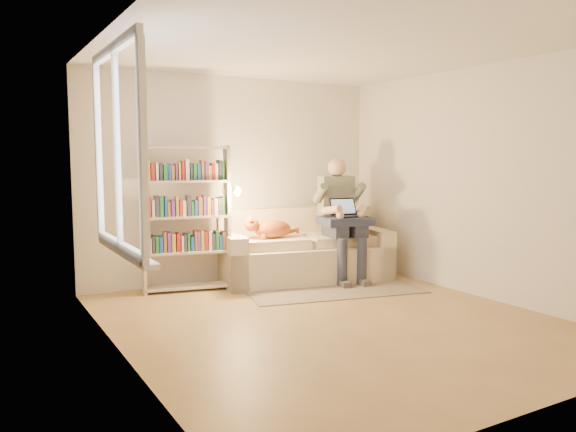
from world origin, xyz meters
TOP-DOWN VIEW (x-y plane):
  - floor at (0.00, 0.00)m, footprint 4.50×4.50m
  - ceiling at (0.00, 0.00)m, footprint 4.00×4.50m
  - wall_left at (-2.00, 0.00)m, footprint 0.02×4.50m
  - wall_right at (2.00, 0.00)m, footprint 0.02×4.50m
  - wall_back at (0.00, 2.25)m, footprint 4.00×0.02m
  - wall_front at (0.00, -2.25)m, footprint 4.00×0.02m
  - window at (-1.95, 0.20)m, footprint 0.12×1.52m
  - sofa at (0.74, 1.74)m, footprint 2.29×1.38m
  - person at (1.14, 1.49)m, footprint 0.56×0.77m
  - cat at (0.20, 1.72)m, footprint 0.76×0.36m
  - blanket at (1.15, 1.33)m, footprint 0.69×0.61m
  - laptop at (1.15, 1.34)m, footprint 0.39×0.38m
  - bookshelf at (-0.79, 1.90)m, footprint 1.13×0.54m
  - rug at (0.75, 1.16)m, footprint 2.29×1.64m

SIDE VIEW (x-z plane):
  - floor at x=0.00m, z-range 0.00..0.00m
  - rug at x=0.75m, z-range 0.00..0.01m
  - sofa at x=0.74m, z-range -0.12..0.78m
  - cat at x=0.20m, z-range 0.56..0.83m
  - blanket at x=1.15m, z-range 0.74..0.83m
  - person at x=1.14m, z-range 0.09..1.67m
  - laptop at x=1.15m, z-range 0.76..1.03m
  - bookshelf at x=-0.79m, z-range 0.09..1.81m
  - wall_left at x=-2.00m, z-range 0.00..2.60m
  - wall_right at x=2.00m, z-range 0.00..2.60m
  - wall_back at x=0.00m, z-range 0.00..2.60m
  - wall_front at x=0.00m, z-range 0.00..2.60m
  - window at x=-1.95m, z-range 0.53..2.22m
  - ceiling at x=0.00m, z-range 2.59..2.61m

